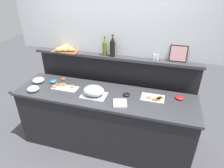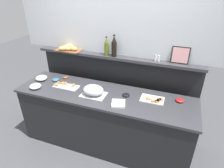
{
  "view_description": "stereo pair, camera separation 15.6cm",
  "coord_description": "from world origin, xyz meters",
  "px_view_note": "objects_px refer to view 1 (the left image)",
  "views": [
    {
      "loc": [
        0.75,
        -2.14,
        2.32
      ],
      "look_at": [
        0.09,
        0.1,
        1.05
      ],
      "focal_mm": 30.92,
      "sensor_mm": 36.0,
      "label": 1
    },
    {
      "loc": [
        0.9,
        -2.09,
        2.32
      ],
      "look_at": [
        0.09,
        0.1,
        1.05
      ],
      "focal_mm": 30.92,
      "sensor_mm": 36.0,
      "label": 2
    }
  ],
  "objects_px": {
    "condiment_bowl_teal": "(180,98)",
    "wine_bottle_dark": "(112,47)",
    "napkin_stack": "(120,103)",
    "pepper_shaker": "(157,57)",
    "olive_oil_bottle": "(105,47)",
    "sandwich_platter_side": "(64,87)",
    "salt_shaker": "(154,57)",
    "sandwich_platter_front": "(154,98)",
    "glass_bowl_large": "(33,89)",
    "condiment_bowl_cream": "(63,79)",
    "serving_cloche": "(94,91)",
    "condiment_bowl_red": "(127,94)",
    "condiment_bowl_dark": "(53,81)",
    "framed_picture": "(178,54)",
    "glass_bowl_medium": "(38,80)",
    "bread_basket": "(66,49)"
  },
  "relations": [
    {
      "from": "condiment_bowl_dark",
      "to": "framed_picture",
      "type": "relative_size",
      "value": 0.46
    },
    {
      "from": "condiment_bowl_cream",
      "to": "condiment_bowl_dark",
      "type": "xyz_separation_m",
      "value": [
        -0.1,
        -0.13,
        0.0
      ]
    },
    {
      "from": "olive_oil_bottle",
      "to": "framed_picture",
      "type": "height_order",
      "value": "olive_oil_bottle"
    },
    {
      "from": "glass_bowl_large",
      "to": "glass_bowl_medium",
      "type": "height_order",
      "value": "glass_bowl_medium"
    },
    {
      "from": "pepper_shaker",
      "to": "condiment_bowl_dark",
      "type": "bearing_deg",
      "value": -167.5
    },
    {
      "from": "condiment_bowl_dark",
      "to": "framed_picture",
      "type": "height_order",
      "value": "framed_picture"
    },
    {
      "from": "condiment_bowl_dark",
      "to": "condiment_bowl_teal",
      "type": "bearing_deg",
      "value": 1.82
    },
    {
      "from": "sandwich_platter_front",
      "to": "condiment_bowl_teal",
      "type": "relative_size",
      "value": 2.82
    },
    {
      "from": "condiment_bowl_dark",
      "to": "pepper_shaker",
      "type": "bearing_deg",
      "value": 12.5
    },
    {
      "from": "glass_bowl_large",
      "to": "bread_basket",
      "type": "bearing_deg",
      "value": 70.18
    },
    {
      "from": "olive_oil_bottle",
      "to": "wine_bottle_dark",
      "type": "height_order",
      "value": "wine_bottle_dark"
    },
    {
      "from": "sandwich_platter_front",
      "to": "glass_bowl_large",
      "type": "bearing_deg",
      "value": -170.75
    },
    {
      "from": "sandwich_platter_side",
      "to": "pepper_shaker",
      "type": "distance_m",
      "value": 1.41
    },
    {
      "from": "napkin_stack",
      "to": "sandwich_platter_front",
      "type": "bearing_deg",
      "value": 31.26
    },
    {
      "from": "sandwich_platter_front",
      "to": "napkin_stack",
      "type": "distance_m",
      "value": 0.47
    },
    {
      "from": "sandwich_platter_front",
      "to": "condiment_bowl_dark",
      "type": "xyz_separation_m",
      "value": [
        -1.53,
        0.03,
        0.01
      ]
    },
    {
      "from": "sandwich_platter_front",
      "to": "bread_basket",
      "type": "height_order",
      "value": "bread_basket"
    },
    {
      "from": "olive_oil_bottle",
      "to": "salt_shaker",
      "type": "height_order",
      "value": "olive_oil_bottle"
    },
    {
      "from": "napkin_stack",
      "to": "pepper_shaker",
      "type": "relative_size",
      "value": 1.95
    },
    {
      "from": "condiment_bowl_cream",
      "to": "napkin_stack",
      "type": "relative_size",
      "value": 0.49
    },
    {
      "from": "condiment_bowl_teal",
      "to": "wine_bottle_dark",
      "type": "height_order",
      "value": "wine_bottle_dark"
    },
    {
      "from": "glass_bowl_large",
      "to": "condiment_bowl_teal",
      "type": "distance_m",
      "value": 2.02
    },
    {
      "from": "glass_bowl_large",
      "to": "olive_oil_bottle",
      "type": "relative_size",
      "value": 0.6
    },
    {
      "from": "serving_cloche",
      "to": "olive_oil_bottle",
      "type": "relative_size",
      "value": 1.23
    },
    {
      "from": "condiment_bowl_dark",
      "to": "pepper_shaker",
      "type": "distance_m",
      "value": 1.59
    },
    {
      "from": "glass_bowl_medium",
      "to": "napkin_stack",
      "type": "bearing_deg",
      "value": -9.3
    },
    {
      "from": "condiment_bowl_teal",
      "to": "condiment_bowl_dark",
      "type": "distance_m",
      "value": 1.86
    },
    {
      "from": "condiment_bowl_cream",
      "to": "salt_shaker",
      "type": "distance_m",
      "value": 1.44
    },
    {
      "from": "serving_cloche",
      "to": "wine_bottle_dark",
      "type": "bearing_deg",
      "value": 77.15
    },
    {
      "from": "sandwich_platter_front",
      "to": "condiment_bowl_teal",
      "type": "bearing_deg",
      "value": 15.99
    },
    {
      "from": "glass_bowl_large",
      "to": "napkin_stack",
      "type": "distance_m",
      "value": 1.26
    },
    {
      "from": "condiment_bowl_teal",
      "to": "wine_bottle_dark",
      "type": "bearing_deg",
      "value": 165.89
    },
    {
      "from": "serving_cloche",
      "to": "pepper_shaker",
      "type": "relative_size",
      "value": 3.91
    },
    {
      "from": "glass_bowl_large",
      "to": "salt_shaker",
      "type": "xyz_separation_m",
      "value": [
        1.59,
        0.64,
        0.42
      ]
    },
    {
      "from": "condiment_bowl_cream",
      "to": "glass_bowl_medium",
      "type": "bearing_deg",
      "value": -149.56
    },
    {
      "from": "condiment_bowl_teal",
      "to": "condiment_bowl_red",
      "type": "relative_size",
      "value": 1.1
    },
    {
      "from": "condiment_bowl_teal",
      "to": "condiment_bowl_dark",
      "type": "relative_size",
      "value": 0.99
    },
    {
      "from": "serving_cloche",
      "to": "condiment_bowl_teal",
      "type": "bearing_deg",
      "value": 12.44
    },
    {
      "from": "condiment_bowl_cream",
      "to": "condiment_bowl_red",
      "type": "distance_m",
      "value": 1.08
    },
    {
      "from": "condiment_bowl_teal",
      "to": "salt_shaker",
      "type": "relative_size",
      "value": 1.24
    },
    {
      "from": "serving_cloche",
      "to": "framed_picture",
      "type": "height_order",
      "value": "framed_picture"
    },
    {
      "from": "olive_oil_bottle",
      "to": "bread_basket",
      "type": "xyz_separation_m",
      "value": [
        -0.64,
        -0.0,
        -0.08
      ]
    },
    {
      "from": "serving_cloche",
      "to": "condiment_bowl_red",
      "type": "xyz_separation_m",
      "value": [
        0.42,
        0.13,
        -0.06
      ]
    },
    {
      "from": "condiment_bowl_teal",
      "to": "pepper_shaker",
      "type": "height_order",
      "value": "pepper_shaker"
    },
    {
      "from": "glass_bowl_medium",
      "to": "condiment_bowl_teal",
      "type": "bearing_deg",
      "value": 3.23
    },
    {
      "from": "serving_cloche",
      "to": "condiment_bowl_cream",
      "type": "bearing_deg",
      "value": 153.74
    },
    {
      "from": "serving_cloche",
      "to": "salt_shaker",
      "type": "bearing_deg",
      "value": 36.01
    },
    {
      "from": "sandwich_platter_front",
      "to": "napkin_stack",
      "type": "bearing_deg",
      "value": -148.74
    },
    {
      "from": "condiment_bowl_cream",
      "to": "wine_bottle_dark",
      "type": "bearing_deg",
      "value": 13.52
    },
    {
      "from": "napkin_stack",
      "to": "bread_basket",
      "type": "relative_size",
      "value": 0.42
    }
  ]
}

